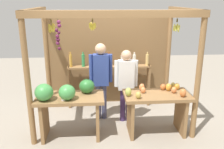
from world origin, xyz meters
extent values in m
plane|color=gray|center=(0.00, 0.00, 0.00)|extent=(12.00, 12.00, 0.00)
cylinder|color=olive|center=(-1.47, -0.89, 1.17)|extent=(0.10, 0.10, 2.33)
cylinder|color=olive|center=(1.47, -0.89, 1.17)|extent=(0.10, 0.10, 2.33)
cylinder|color=olive|center=(-1.47, 0.89, 1.17)|extent=(0.10, 0.10, 2.33)
cylinder|color=olive|center=(1.47, 0.89, 1.17)|extent=(0.10, 0.10, 2.33)
cube|color=olive|center=(0.00, -0.89, 2.27)|extent=(3.03, 0.12, 0.12)
cube|color=olive|center=(-1.47, 0.00, 2.27)|extent=(0.12, 1.88, 0.12)
cube|color=olive|center=(1.47, 0.00, 2.27)|extent=(0.12, 1.88, 0.12)
cube|color=brown|center=(0.00, 0.91, 1.05)|extent=(2.93, 0.04, 2.10)
cylinder|color=brown|center=(-0.37, -0.77, 2.16)|extent=(0.02, 0.02, 0.06)
ellipsoid|color=yellow|center=(-0.33, -0.77, 2.08)|extent=(0.04, 0.06, 0.11)
ellipsoid|color=yellow|center=(-0.35, -0.75, 2.05)|extent=(0.06, 0.06, 0.11)
ellipsoid|color=yellow|center=(-0.36, -0.74, 2.07)|extent=(0.07, 0.04, 0.11)
ellipsoid|color=yellow|center=(-0.39, -0.75, 2.08)|extent=(0.05, 0.06, 0.11)
ellipsoid|color=yellow|center=(-0.41, -0.77, 2.08)|extent=(0.04, 0.06, 0.11)
ellipsoid|color=yellow|center=(-0.39, -0.80, 2.06)|extent=(0.05, 0.05, 0.11)
ellipsoid|color=yellow|center=(-0.36, -0.79, 2.07)|extent=(0.07, 0.04, 0.11)
ellipsoid|color=yellow|center=(-0.34, -0.79, 2.08)|extent=(0.05, 0.05, 0.11)
cylinder|color=brown|center=(1.03, -0.84, 2.16)|extent=(0.02, 0.02, 0.06)
ellipsoid|color=#D1CC4C|center=(1.06, -0.84, 2.04)|extent=(0.04, 0.08, 0.13)
ellipsoid|color=#D1CC4C|center=(1.04, -0.81, 2.05)|extent=(0.06, 0.04, 0.13)
ellipsoid|color=#D1CC4C|center=(0.99, -0.81, 2.04)|extent=(0.06, 0.07, 0.14)
ellipsoid|color=#D1CC4C|center=(0.99, -0.86, 2.04)|extent=(0.06, 0.08, 0.14)
ellipsoid|color=#D1CC4C|center=(1.04, -0.87, 2.03)|extent=(0.06, 0.05, 0.13)
cylinder|color=brown|center=(-1.03, -0.79, 2.16)|extent=(0.02, 0.02, 0.06)
ellipsoid|color=gold|center=(-0.99, -0.80, 2.05)|extent=(0.04, 0.09, 0.14)
ellipsoid|color=gold|center=(-0.99, -0.77, 2.05)|extent=(0.06, 0.07, 0.14)
ellipsoid|color=gold|center=(-1.02, -0.77, 2.07)|extent=(0.08, 0.05, 0.14)
ellipsoid|color=gold|center=(-1.04, -0.78, 2.03)|extent=(0.08, 0.07, 0.14)
ellipsoid|color=gold|center=(-1.06, -0.78, 2.05)|extent=(0.05, 0.07, 0.14)
ellipsoid|color=gold|center=(-1.06, -0.81, 2.05)|extent=(0.05, 0.07, 0.14)
ellipsoid|color=gold|center=(-1.04, -0.83, 2.06)|extent=(0.08, 0.05, 0.14)
ellipsoid|color=gold|center=(-1.02, -0.83, 2.04)|extent=(0.08, 0.04, 0.14)
ellipsoid|color=gold|center=(-1.00, -0.81, 2.07)|extent=(0.05, 0.06, 0.14)
cylinder|color=#4C422D|center=(-0.97, -0.45, 1.92)|extent=(0.01, 0.01, 0.55)
sphere|color=#601E42|center=(-0.96, -0.44, 2.11)|extent=(0.07, 0.07, 0.07)
sphere|color=#601E42|center=(-0.95, -0.46, 2.05)|extent=(0.07, 0.07, 0.07)
sphere|color=#511938|center=(-1.00, -0.44, 1.97)|extent=(0.06, 0.06, 0.06)
sphere|color=#47142D|center=(-0.96, -0.46, 1.93)|extent=(0.06, 0.06, 0.06)
sphere|color=#601E42|center=(-0.99, -0.45, 1.87)|extent=(0.07, 0.07, 0.07)
sphere|color=#47142D|center=(-0.98, -0.45, 1.80)|extent=(0.06, 0.06, 0.06)
sphere|color=#601E42|center=(-1.00, -0.43, 1.81)|extent=(0.06, 0.06, 0.06)
sphere|color=#601E42|center=(-0.99, -0.44, 1.74)|extent=(0.07, 0.07, 0.07)
sphere|color=#47142D|center=(-0.97, -0.47, 1.65)|extent=(0.06, 0.06, 0.06)
cube|color=olive|center=(-0.81, -0.67, 0.77)|extent=(1.23, 0.64, 0.06)
cube|color=olive|center=(-1.30, -0.67, 0.37)|extent=(0.06, 0.58, 0.74)
cube|color=olive|center=(-0.31, -0.67, 0.37)|extent=(0.06, 0.58, 0.74)
ellipsoid|color=#2D7533|center=(-0.50, -0.51, 0.94)|extent=(0.38, 0.38, 0.27)
ellipsoid|color=#429347|center=(-0.84, -0.82, 0.94)|extent=(0.37, 0.37, 0.27)
ellipsoid|color=#429347|center=(-1.23, -0.82, 0.95)|extent=(0.41, 0.41, 0.30)
cylinder|color=white|center=(-0.90, -0.85, 0.85)|extent=(0.07, 0.07, 0.09)
cube|color=olive|center=(0.81, -0.67, 0.77)|extent=(1.23, 0.64, 0.06)
cube|color=olive|center=(0.31, -0.67, 0.37)|extent=(0.06, 0.58, 0.74)
cube|color=olive|center=(1.30, -0.67, 0.37)|extent=(0.06, 0.58, 0.74)
ellipsoid|color=#CC7038|center=(0.97, -0.47, 0.87)|extent=(0.13, 0.13, 0.13)
ellipsoid|color=#A8B24C|center=(0.26, -0.74, 0.89)|extent=(0.15, 0.15, 0.16)
ellipsoid|color=gold|center=(1.06, -0.53, 0.88)|extent=(0.15, 0.15, 0.14)
ellipsoid|color=gold|center=(1.25, -0.47, 0.87)|extent=(0.15, 0.15, 0.13)
ellipsoid|color=#B79E47|center=(1.19, -0.42, 0.87)|extent=(0.13, 0.13, 0.13)
ellipsoid|color=#CC7038|center=(1.24, -0.85, 0.88)|extent=(0.14, 0.14, 0.15)
ellipsoid|color=#B79E47|center=(0.42, -0.87, 0.87)|extent=(0.12, 0.12, 0.13)
ellipsoid|color=#E07F47|center=(0.55, -0.49, 0.88)|extent=(0.13, 0.13, 0.15)
ellipsoid|color=#E07F47|center=(0.56, -0.61, 0.86)|extent=(0.11, 0.11, 0.12)
ellipsoid|color=#E07F47|center=(1.13, -0.65, 0.86)|extent=(0.13, 0.13, 0.12)
cube|color=olive|center=(-0.96, 0.67, 0.50)|extent=(0.05, 0.20, 1.00)
cube|color=olive|center=(0.95, 0.67, 0.50)|extent=(0.05, 0.20, 1.00)
cube|color=olive|center=(0.00, 0.67, 0.98)|extent=(1.91, 0.22, 0.04)
cylinder|color=gold|center=(-0.89, 0.67, 1.14)|extent=(0.07, 0.07, 0.29)
cylinder|color=gold|center=(-0.89, 0.67, 1.32)|extent=(0.03, 0.03, 0.06)
cylinder|color=#338C4C|center=(-0.60, 0.67, 1.14)|extent=(0.07, 0.07, 0.28)
cylinder|color=#338C4C|center=(-0.60, 0.67, 1.31)|extent=(0.03, 0.03, 0.06)
cylinder|color=silver|center=(-0.29, 0.67, 1.11)|extent=(0.07, 0.07, 0.23)
cylinder|color=silver|center=(-0.29, 0.67, 1.26)|extent=(0.03, 0.03, 0.06)
cylinder|color=#994C1E|center=(-0.01, 0.67, 1.14)|extent=(0.08, 0.08, 0.27)
cylinder|color=#994C1E|center=(-0.01, 0.67, 1.30)|extent=(0.04, 0.04, 0.06)
cylinder|color=silver|center=(0.30, 0.67, 1.12)|extent=(0.07, 0.07, 0.25)
cylinder|color=silver|center=(0.30, 0.67, 1.28)|extent=(0.03, 0.03, 0.06)
cylinder|color=silver|center=(0.59, 0.67, 1.13)|extent=(0.08, 0.08, 0.26)
cylinder|color=silver|center=(0.59, 0.67, 1.29)|extent=(0.04, 0.04, 0.06)
cylinder|color=#D8B266|center=(0.89, 0.67, 1.13)|extent=(0.07, 0.07, 0.26)
cylinder|color=#D8B266|center=(0.89, 0.67, 1.29)|extent=(0.03, 0.03, 0.06)
cylinder|color=#474867|center=(-0.28, 0.00, 0.39)|extent=(0.11, 0.11, 0.77)
cylinder|color=#474867|center=(-0.16, 0.00, 0.39)|extent=(0.11, 0.11, 0.77)
cube|color=#2D428C|center=(-0.22, 0.00, 1.10)|extent=(0.32, 0.19, 0.65)
cylinder|color=#2D428C|center=(-0.42, 0.00, 1.13)|extent=(0.08, 0.08, 0.59)
cylinder|color=#2D428C|center=(-0.02, 0.00, 1.13)|extent=(0.08, 0.08, 0.59)
sphere|color=tan|center=(-0.22, 0.00, 1.54)|extent=(0.22, 0.22, 0.22)
cylinder|color=#432E5F|center=(0.23, -0.13, 0.36)|extent=(0.11, 0.11, 0.72)
cylinder|color=#432E5F|center=(0.35, -0.13, 0.36)|extent=(0.11, 0.11, 0.72)
cube|color=white|center=(0.29, -0.13, 1.02)|extent=(0.32, 0.19, 0.61)
cylinder|color=white|center=(0.09, -0.13, 1.05)|extent=(0.08, 0.08, 0.55)
cylinder|color=white|center=(0.49, -0.13, 1.05)|extent=(0.08, 0.08, 0.55)
sphere|color=tan|center=(0.29, -0.13, 1.43)|extent=(0.21, 0.21, 0.21)
camera|label=1|loc=(-0.36, -4.86, 2.50)|focal=39.32mm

